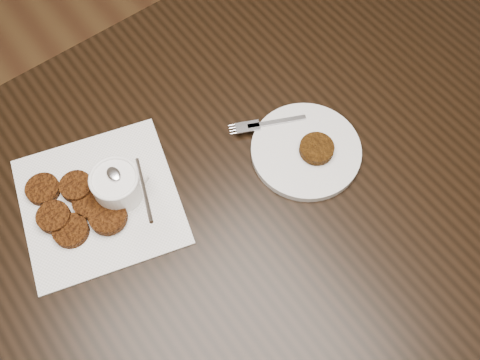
# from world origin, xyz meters

# --- Properties ---
(floor) EXTENTS (4.00, 4.00, 0.00)m
(floor) POSITION_xyz_m (0.00, 0.00, 0.00)
(floor) COLOR brown
(floor) RESTS_ON ground
(table) EXTENTS (1.49, 0.96, 0.75)m
(table) POSITION_xyz_m (0.02, 0.11, 0.38)
(table) COLOR black
(table) RESTS_ON floor
(napkin) EXTENTS (0.34, 0.34, 0.00)m
(napkin) POSITION_xyz_m (-0.14, 0.25, 0.75)
(napkin) COLOR white
(napkin) RESTS_ON table
(sauce_ramekin) EXTENTS (0.14, 0.14, 0.12)m
(sauce_ramekin) POSITION_xyz_m (-0.11, 0.24, 0.81)
(sauce_ramekin) COLOR white
(sauce_ramekin) RESTS_ON napkin
(patty_cluster) EXTENTS (0.22, 0.22, 0.02)m
(patty_cluster) POSITION_xyz_m (-0.19, 0.26, 0.76)
(patty_cluster) COLOR #612F0C
(patty_cluster) RESTS_ON napkin
(plate_with_patty) EXTENTS (0.27, 0.27, 0.03)m
(plate_with_patty) POSITION_xyz_m (0.21, 0.10, 0.76)
(plate_with_patty) COLOR silver
(plate_with_patty) RESTS_ON table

